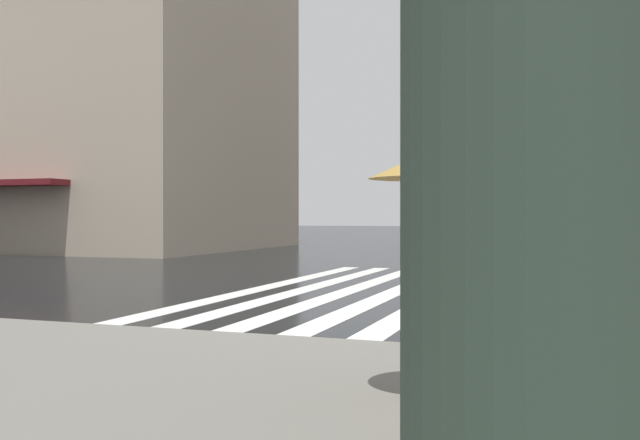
% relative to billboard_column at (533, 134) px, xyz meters
% --- Properties ---
extents(ground_plane, '(220.00, 220.00, 0.00)m').
position_rel_billboard_column_xyz_m(ground_plane, '(7.97, 3.47, -1.97)').
color(ground_plane, black).
extents(zebra_crossing, '(13.00, 5.50, 0.01)m').
position_rel_billboard_column_xyz_m(zebra_crossing, '(11.97, 3.87, -1.96)').
color(zebra_crossing, silver).
rests_on(zebra_crossing, ground_plane).
extents(haussmann_block_mid, '(15.69, 28.69, 18.70)m').
position_rel_billboard_column_xyz_m(haussmann_block_mid, '(27.71, 28.90, 7.18)').
color(haussmann_block_mid, tan).
rests_on(haussmann_block_mid, ground_plane).
extents(billboard_column, '(1.17, 1.17, 3.55)m').
position_rel_billboard_column_xyz_m(billboard_column, '(0.00, 0.00, 0.00)').
color(billboard_column, '#28382D').
rests_on(billboard_column, sidewalk_pavement).
extents(traffic_signal_post, '(0.44, 0.30, 3.78)m').
position_rel_billboard_column_xyz_m(traffic_signal_post, '(4.66, -0.39, 0.90)').
color(traffic_signal_post, '#333338').
rests_on(traffic_signal_post, sidewalk_pavement).
extents(pedestrian_far_down_pavement, '(0.96, 0.96, 1.99)m').
position_rel_billboard_column_xyz_m(pedestrian_far_down_pavement, '(2.43, 0.90, -0.23)').
color(pedestrian_far_down_pavement, '#2D3851').
rests_on(pedestrian_far_down_pavement, sidewalk_pavement).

